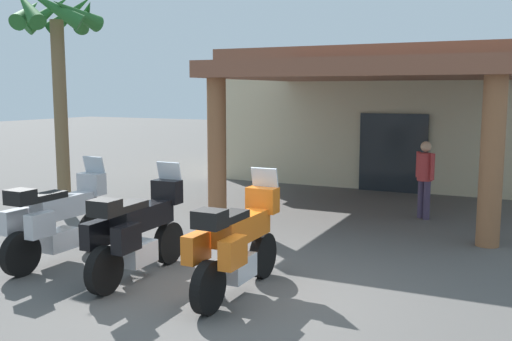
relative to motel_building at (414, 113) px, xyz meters
name	(u,v)px	position (x,y,z in m)	size (l,w,h in m)	color
ground_plane	(223,294)	(0.10, -11.72, -2.03)	(80.00, 80.00, 0.00)	#514F4C
motel_building	(414,113)	(0.00, 0.00, 0.00)	(11.07, 11.76, 3.93)	beige
motorcycle_silver	(58,219)	(-2.94, -11.67, -1.33)	(0.71, 2.21, 1.61)	black
motorcycle_black	(137,231)	(-1.33, -11.70, -1.33)	(0.72, 2.21, 1.61)	black
motorcycle_orange	(237,243)	(0.27, -11.64, -1.33)	(0.71, 2.21, 1.61)	black
pedestrian	(425,174)	(1.53, -5.77, -1.08)	(0.44, 0.36, 1.65)	#3F334C
palm_tree_roadside	(57,37)	(-5.74, -8.80, 1.81)	(1.97, 2.02, 4.95)	brown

